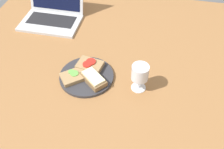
% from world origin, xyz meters
% --- Properties ---
extents(wooden_table, '(1.40, 1.40, 0.03)m').
position_xyz_m(wooden_table, '(0.00, 0.00, 0.01)').
color(wooden_table, '#9E6B3D').
rests_on(wooden_table, ground).
extents(plate, '(0.24, 0.24, 0.01)m').
position_xyz_m(plate, '(-0.04, -0.07, 0.04)').
color(plate, '#333338').
rests_on(plate, wooden_table).
extents(sandwich_with_cucumber, '(0.14, 0.13, 0.02)m').
position_xyz_m(sandwich_with_cucumber, '(-0.08, -0.09, 0.05)').
color(sandwich_with_cucumber, '#A88456').
rests_on(sandwich_with_cucumber, plate).
extents(sandwich_with_cheese, '(0.13, 0.13, 0.03)m').
position_xyz_m(sandwich_with_cheese, '(0.00, -0.10, 0.06)').
color(sandwich_with_cheese, brown).
rests_on(sandwich_with_cheese, plate).
extents(sandwich_with_tomato, '(0.12, 0.10, 0.03)m').
position_xyz_m(sandwich_with_tomato, '(-0.04, -0.02, 0.06)').
color(sandwich_with_tomato, '#A88456').
rests_on(sandwich_with_tomato, plate).
extents(wine_glass, '(0.07, 0.07, 0.13)m').
position_xyz_m(wine_glass, '(0.19, -0.08, 0.12)').
color(wine_glass, white).
rests_on(wine_glass, wooden_table).
extents(laptop, '(0.32, 0.27, 0.21)m').
position_xyz_m(laptop, '(-0.35, 0.33, 0.08)').
color(laptop, silver).
rests_on(laptop, wooden_table).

